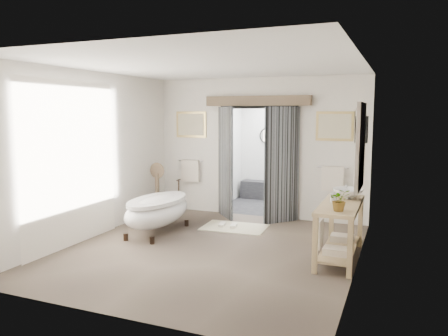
{
  "coord_description": "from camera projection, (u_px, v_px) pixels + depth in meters",
  "views": [
    {
      "loc": [
        2.77,
        -6.18,
        2.18
      ],
      "look_at": [
        0.0,
        0.6,
        1.25
      ],
      "focal_mm": 35.0,
      "sensor_mm": 36.0,
      "label": 1
    }
  ],
  "objects": [
    {
      "name": "soap_bottle_a",
      "position": [
        334.0,
        196.0,
        6.51
      ],
      "size": [
        0.12,
        0.12,
        0.2
      ],
      "primitive_type": "imported",
      "rotation": [
        0.0,
        0.0,
        0.32
      ],
      "color": "gray",
      "rests_on": "vanity"
    },
    {
      "name": "plant",
      "position": [
        340.0,
        200.0,
        5.92
      ],
      "size": [
        0.34,
        0.31,
        0.31
      ],
      "primitive_type": "imported",
      "rotation": [
        0.0,
        0.0,
        0.32
      ],
      "color": "gray",
      "rests_on": "vanity"
    },
    {
      "name": "clawfoot_tub",
      "position": [
        158.0,
        210.0,
        7.92
      ],
      "size": [
        0.8,
        1.78,
        0.87
      ],
      "color": "black",
      "rests_on": "ground_plane"
    },
    {
      "name": "ground_plane",
      "position": [
        210.0,
        250.0,
        6.99
      ],
      "size": [
        5.0,
        5.0,
        0.0
      ],
      "primitive_type": "plane",
      "color": "brown"
    },
    {
      "name": "room_shell",
      "position": [
        204.0,
        134.0,
        6.66
      ],
      "size": [
        4.52,
        5.02,
        2.91
      ],
      "color": "silver",
      "rests_on": "ground_plane"
    },
    {
      "name": "shower_room",
      "position": [
        277.0,
        166.0,
        10.54
      ],
      "size": [
        2.22,
        2.01,
        2.51
      ],
      "color": "black",
      "rests_on": "ground_plane"
    },
    {
      "name": "slippers",
      "position": [
        228.0,
        225.0,
        8.37
      ],
      "size": [
        0.39,
        0.27,
        0.05
      ],
      "color": "silver",
      "rests_on": "rug"
    },
    {
      "name": "basin",
      "position": [
        348.0,
        194.0,
        6.77
      ],
      "size": [
        0.54,
        0.54,
        0.16
      ],
      "primitive_type": "imported",
      "rotation": [
        0.0,
        0.0,
        0.17
      ],
      "color": "white",
      "rests_on": "vanity"
    },
    {
      "name": "vanity",
      "position": [
        338.0,
        226.0,
        6.49
      ],
      "size": [
        0.57,
        1.6,
        0.85
      ],
      "color": "tan",
      "rests_on": "ground_plane"
    },
    {
      "name": "pedestal_mirror",
      "position": [
        157.0,
        193.0,
        9.24
      ],
      "size": [
        0.34,
        0.22,
        1.14
      ],
      "color": "brown",
      "rests_on": "ground_plane"
    },
    {
      "name": "soap_bottle_b",
      "position": [
        346.0,
        191.0,
        6.98
      ],
      "size": [
        0.17,
        0.17,
        0.18
      ],
      "primitive_type": "imported",
      "rotation": [
        0.0,
        0.0,
        0.24
      ],
      "color": "gray",
      "rests_on": "vanity"
    },
    {
      "name": "rug",
      "position": [
        234.0,
        227.0,
        8.32
      ],
      "size": [
        1.24,
        0.87,
        0.01
      ],
      "primitive_type": "cube",
      "rotation": [
        0.0,
        0.0,
        0.06
      ],
      "color": "beige",
      "rests_on": "ground_plane"
    },
    {
      "name": "back_wall_dressing",
      "position": [
        256.0,
        143.0,
        8.92
      ],
      "size": [
        3.82,
        0.71,
        2.52
      ],
      "color": "black",
      "rests_on": "ground_plane"
    }
  ]
}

